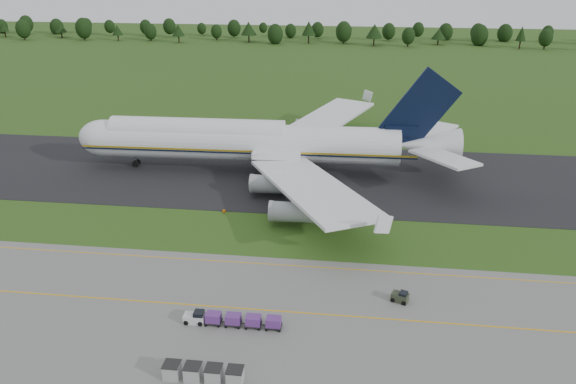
# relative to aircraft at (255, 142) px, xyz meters

# --- Properties ---
(ground) EXTENTS (600.00, 600.00, 0.00)m
(ground) POSITION_rel_aircraft_xyz_m (11.44, -29.71, -6.70)
(ground) COLOR #294A16
(ground) RESTS_ON ground
(apron) EXTENTS (300.00, 52.00, 0.06)m
(apron) POSITION_rel_aircraft_xyz_m (11.44, -63.71, -6.67)
(apron) COLOR slate
(apron) RESTS_ON ground
(taxiway) EXTENTS (300.00, 40.00, 0.08)m
(taxiway) POSITION_rel_aircraft_xyz_m (11.44, -1.71, -6.66)
(taxiway) COLOR black
(taxiway) RESTS_ON ground
(apron_markings) EXTENTS (300.00, 30.20, 0.01)m
(apron_markings) POSITION_rel_aircraft_xyz_m (11.44, -56.69, -6.63)
(apron_markings) COLOR #DFA00D
(apron_markings) RESTS_ON apron
(tree_line) EXTENTS (523.73, 22.22, 11.77)m
(tree_line) POSITION_rel_aircraft_xyz_m (11.78, 188.94, -0.70)
(tree_line) COLOR black
(tree_line) RESTS_ON ground
(aircraft) EXTENTS (83.06, 81.41, 23.45)m
(aircraft) POSITION_rel_aircraft_xyz_m (0.00, 0.00, 0.00)
(aircraft) COLOR white
(aircraft) RESTS_ON ground
(baggage_train) EXTENTS (12.72, 1.63, 1.56)m
(baggage_train) POSITION_rel_aircraft_xyz_m (6.56, -55.45, -5.81)
(baggage_train) COLOR silver
(baggage_train) RESTS_ON apron
(utility_cart) EXTENTS (2.57, 2.07, 1.23)m
(utility_cart) POSITION_rel_aircraft_xyz_m (28.36, -47.37, -6.04)
(utility_cart) COLOR #323928
(utility_cart) RESTS_ON apron
(uld_row) EXTENTS (9.07, 1.87, 1.84)m
(uld_row) POSITION_rel_aircraft_xyz_m (5.68, -65.69, -5.71)
(uld_row) COLOR #9E9E9E
(uld_row) RESTS_ON apron
(edge_markers) EXTENTS (30.94, 0.30, 0.60)m
(edge_markers) POSITION_rel_aircraft_xyz_m (13.16, -22.21, -6.42)
(edge_markers) COLOR #E86307
(edge_markers) RESTS_ON ground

